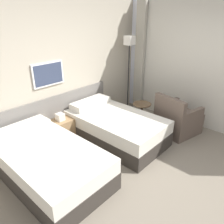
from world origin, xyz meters
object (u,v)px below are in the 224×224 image
armchair (177,120)px  side_table (142,111)px  bed_near_window (115,127)px  floor_lamp (129,52)px  bed_near_door (48,162)px  nightstand (62,130)px

armchair → side_table: bearing=39.1°
bed_near_window → side_table: size_ratio=3.37×
bed_near_window → side_table: (0.76, -0.10, 0.12)m
bed_near_window → floor_lamp: floor_lamp is taller
bed_near_door → bed_near_window: same height
bed_near_door → side_table: size_ratio=3.37×
side_table → bed_near_door: bearing=177.4°
bed_near_door → armchair: bearing=-16.6°
bed_near_window → nightstand: 1.07m
floor_lamp → nightstand: bearing=178.2°
armchair → bed_near_window: bearing=67.2°
bed_near_window → armchair: bearing=-35.8°
floor_lamp → side_table: 1.44m
nightstand → side_table: nightstand is taller
bed_near_door → armchair: size_ratio=2.15×
side_table → nightstand: bearing=151.3°
bed_near_door → side_table: bed_near_door is taller
side_table → armchair: bearing=-63.9°
floor_lamp → armchair: (-0.15, -1.46, -1.23)m
bed_near_window → armchair: 1.35m
floor_lamp → side_table: size_ratio=3.28×
floor_lamp → armchair: bearing=-95.9°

